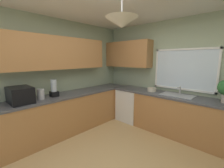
% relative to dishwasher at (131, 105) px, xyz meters
% --- Properties ---
extents(ground_plane, '(8.63, 8.63, 0.00)m').
position_rel_dishwasher_xyz_m(ground_plane, '(0.99, -1.62, -0.42)').
color(ground_plane, tan).
extents(room_shell, '(4.04, 4.04, 2.64)m').
position_rel_dishwasher_xyz_m(room_shell, '(0.60, -1.16, 1.33)').
color(room_shell, '#9EAD8E').
rests_on(room_shell, ground_plane).
extents(counter_run_left, '(0.65, 3.65, 0.89)m').
position_rel_dishwasher_xyz_m(counter_run_left, '(-0.66, -1.62, 0.02)').
color(counter_run_left, '#AD7542').
rests_on(counter_run_left, ground_plane).
extents(counter_run_back, '(3.13, 0.65, 0.89)m').
position_rel_dishwasher_xyz_m(counter_run_back, '(1.20, 0.03, 0.02)').
color(counter_run_back, '#AD7542').
rests_on(counter_run_back, ground_plane).
extents(dishwasher, '(0.60, 0.60, 0.85)m').
position_rel_dishwasher_xyz_m(dishwasher, '(0.00, 0.00, 0.00)').
color(dishwasher, white).
rests_on(dishwasher, ground_plane).
extents(microwave, '(0.48, 0.36, 0.29)m').
position_rel_dishwasher_xyz_m(microwave, '(-0.66, -2.46, 0.61)').
color(microwave, black).
rests_on(microwave, counter_run_left).
extents(kettle, '(0.14, 0.14, 0.21)m').
position_rel_dishwasher_xyz_m(kettle, '(-0.64, -2.12, 0.57)').
color(kettle, '#B7B7BC').
rests_on(kettle, counter_run_left).
extents(sink_assembly, '(0.66, 0.40, 0.19)m').
position_rel_dishwasher_xyz_m(sink_assembly, '(1.21, 0.04, 0.48)').
color(sink_assembly, '#9EA0A5').
rests_on(sink_assembly, counter_run_back).
extents(bowl, '(0.21, 0.21, 0.09)m').
position_rel_dishwasher_xyz_m(bowl, '(0.60, 0.03, 0.51)').
color(bowl, beige).
rests_on(bowl, counter_run_back).
extents(blender_appliance, '(0.15, 0.15, 0.36)m').
position_rel_dishwasher_xyz_m(blender_appliance, '(-0.66, -1.83, 0.63)').
color(blender_appliance, black).
rests_on(blender_appliance, counter_run_left).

